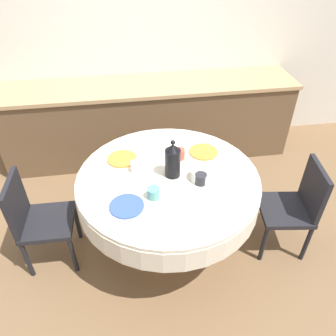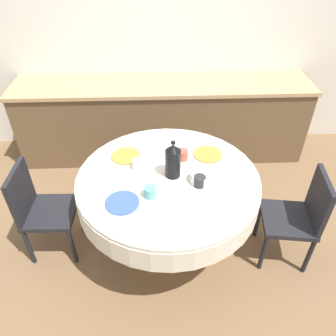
{
  "view_description": "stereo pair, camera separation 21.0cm",
  "coord_description": "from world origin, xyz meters",
  "views": [
    {
      "loc": [
        -0.29,
        -1.87,
        2.34
      ],
      "look_at": [
        0.0,
        0.0,
        0.86
      ],
      "focal_mm": 35.0,
      "sensor_mm": 36.0,
      "label": 1
    },
    {
      "loc": [
        -0.08,
        -1.89,
        2.34
      ],
      "look_at": [
        0.0,
        0.0,
        0.86
      ],
      "focal_mm": 35.0,
      "sensor_mm": 36.0,
      "label": 2
    }
  ],
  "objects": [
    {
      "name": "chair_right",
      "position": [
        -1.03,
        0.03,
        0.47
      ],
      "size": [
        0.41,
        0.41,
        0.84
      ],
      "rotation": [
        0.0,
        0.0,
        -1.6
      ],
      "color": "black",
      "rests_on": "ground_plane"
    },
    {
      "name": "wall_back",
      "position": [
        0.0,
        1.78,
        1.3
      ],
      "size": [
        7.0,
        0.05,
        2.6
      ],
      "color": "silver",
      "rests_on": "ground_plane"
    },
    {
      "name": "dining_table",
      "position": [
        0.0,
        0.0,
        0.65
      ],
      "size": [
        1.39,
        1.39,
        0.78
      ],
      "color": "tan",
      "rests_on": "ground_plane"
    },
    {
      "name": "cup_near_right",
      "position": [
        0.22,
        -0.11,
        0.82
      ],
      "size": [
        0.09,
        0.09,
        0.08
      ],
      "primitive_type": "cylinder",
      "color": "#28282D",
      "rests_on": "dining_table"
    },
    {
      "name": "plate_far_left",
      "position": [
        -0.33,
        0.27,
        0.78
      ],
      "size": [
        0.23,
        0.23,
        0.01
      ],
      "primitive_type": "cylinder",
      "color": "orange",
      "rests_on": "dining_table"
    },
    {
      "name": "plate_far_right",
      "position": [
        0.34,
        0.26,
        0.78
      ],
      "size": [
        0.23,
        0.23,
        0.01
      ],
      "primitive_type": "cylinder",
      "color": "orange",
      "rests_on": "dining_table"
    },
    {
      "name": "kitchen_counter",
      "position": [
        0.0,
        1.44,
        0.45
      ],
      "size": [
        3.24,
        0.64,
        0.89
      ],
      "color": "brown",
      "rests_on": "ground_plane"
    },
    {
      "name": "cup_far_left",
      "position": [
        -0.23,
        0.1,
        0.82
      ],
      "size": [
        0.09,
        0.09,
        0.08
      ],
      "primitive_type": "cylinder",
      "color": "white",
      "rests_on": "dining_table"
    },
    {
      "name": "coffee_carafe",
      "position": [
        0.04,
        0.01,
        0.91
      ],
      "size": [
        0.12,
        0.12,
        0.31
      ],
      "color": "black",
      "rests_on": "dining_table"
    },
    {
      "name": "cup_near_left",
      "position": [
        -0.13,
        -0.21,
        0.82
      ],
      "size": [
        0.09,
        0.09,
        0.08
      ],
      "primitive_type": "cylinder",
      "color": "#5BA39E",
      "rests_on": "dining_table"
    },
    {
      "name": "ground_plane",
      "position": [
        0.0,
        0.0,
        0.0
      ],
      "size": [
        12.0,
        12.0,
        0.0
      ],
      "primitive_type": "plane",
      "color": "brown"
    },
    {
      "name": "chair_left",
      "position": [
        1.02,
        -0.14,
        0.47
      ],
      "size": [
        0.45,
        0.45,
        0.84
      ],
      "rotation": [
        0.0,
        0.0,
        1.43
      ],
      "color": "black",
      "rests_on": "ground_plane"
    },
    {
      "name": "cup_far_right",
      "position": [
        0.12,
        0.22,
        0.82
      ],
      "size": [
        0.09,
        0.09,
        0.08
      ],
      "primitive_type": "cylinder",
      "color": "#CC4C3D",
      "rests_on": "dining_table"
    },
    {
      "name": "plate_near_right",
      "position": [
        0.28,
        -0.32,
        0.78
      ],
      "size": [
        0.23,
        0.23,
        0.01
      ],
      "primitive_type": "cylinder",
      "color": "white",
      "rests_on": "dining_table"
    },
    {
      "name": "plate_near_left",
      "position": [
        -0.32,
        -0.28,
        0.78
      ],
      "size": [
        0.23,
        0.23,
        0.01
      ],
      "primitive_type": "cylinder",
      "color": "#3856AD",
      "rests_on": "dining_table"
    },
    {
      "name": "fruit_bowl",
      "position": [
        0.24,
        -0.07,
        0.82
      ],
      "size": [
        0.16,
        0.16,
        0.08
      ],
      "primitive_type": "cylinder",
      "color": "silver",
      "rests_on": "dining_table"
    }
  ]
}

